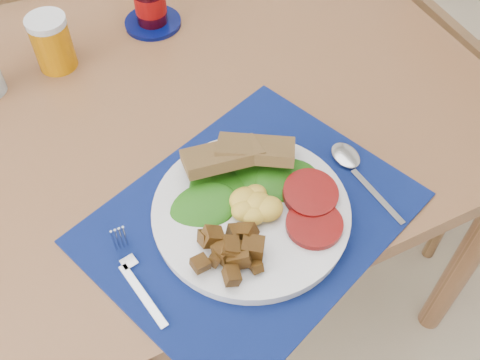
% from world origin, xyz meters
% --- Properties ---
extents(ground, '(4.00, 4.00, 0.00)m').
position_xyz_m(ground, '(0.00, 0.00, 0.00)').
color(ground, tan).
rests_on(ground, ground).
extents(table, '(1.40, 0.90, 0.75)m').
position_xyz_m(table, '(0.00, 0.20, 0.67)').
color(table, brown).
rests_on(table, ground).
extents(chair_far, '(0.48, 0.46, 1.20)m').
position_xyz_m(chair_far, '(-0.03, 0.82, 0.60)').
color(chair_far, '#523A1D').
rests_on(chair_far, ground).
extents(chair_end, '(0.40, 0.42, 1.10)m').
position_xyz_m(chair_end, '(0.87, 0.16, 0.56)').
color(chair_end, '#523A1D').
rests_on(chair_end, ground).
extents(placemat, '(0.59, 0.53, 0.00)m').
position_xyz_m(placemat, '(0.10, -0.10, 0.75)').
color(placemat, black).
rests_on(placemat, table).
extents(breakfast_plate, '(0.31, 0.31, 0.08)m').
position_xyz_m(breakfast_plate, '(0.10, -0.11, 0.78)').
color(breakfast_plate, silver).
rests_on(breakfast_plate, placemat).
extents(fork, '(0.03, 0.18, 0.00)m').
position_xyz_m(fork, '(-0.10, -0.12, 0.76)').
color(fork, '#B2B5BA').
rests_on(fork, placemat).
extents(spoon, '(0.05, 0.19, 0.01)m').
position_xyz_m(spoon, '(0.31, -0.09, 0.76)').
color(spoon, '#B2B5BA').
rests_on(spoon, placemat).
extents(juice_glass, '(0.08, 0.08, 0.11)m').
position_xyz_m(juice_glass, '(-0.08, 0.40, 0.80)').
color(juice_glass, '#C87505').
rests_on(juice_glass, table).
extents(jam_on_saucer, '(0.12, 0.12, 0.11)m').
position_xyz_m(jam_on_saucer, '(0.14, 0.44, 0.80)').
color(jam_on_saucer, '#040C4A').
rests_on(jam_on_saucer, table).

